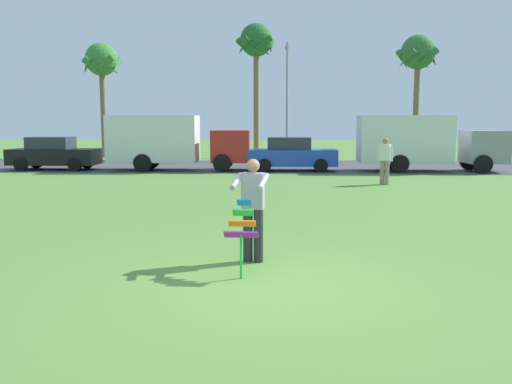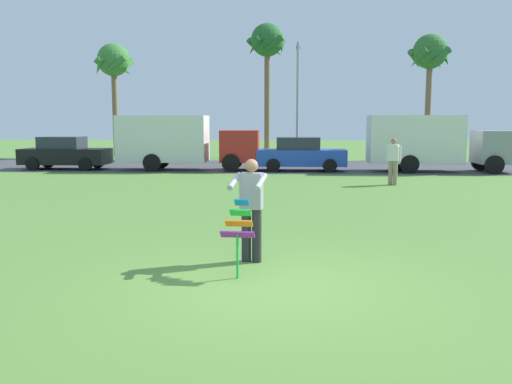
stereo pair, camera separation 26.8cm
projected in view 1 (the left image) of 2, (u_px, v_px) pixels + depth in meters
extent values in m
plane|color=#568438|center=(275.00, 287.00, 7.62)|extent=(120.00, 120.00, 0.00)
cube|color=#424247|center=(280.00, 166.00, 27.95)|extent=(120.00, 8.00, 0.01)
cylinder|color=#26262B|center=(258.00, 236.00, 8.92)|extent=(0.16, 0.16, 0.90)
cylinder|color=#26262B|center=(248.00, 235.00, 8.96)|extent=(0.16, 0.16, 0.90)
cube|color=gray|center=(253.00, 191.00, 8.84)|extent=(0.39, 0.27, 0.60)
sphere|color=#9E7051|center=(253.00, 166.00, 8.79)|extent=(0.22, 0.22, 0.22)
cylinder|color=gray|center=(263.00, 182.00, 8.53)|extent=(0.18, 0.59, 0.24)
cylinder|color=gray|center=(237.00, 181.00, 8.63)|extent=(0.18, 0.59, 0.24)
cube|color=blue|center=(244.00, 202.00, 8.37)|extent=(0.23, 0.15, 0.12)
cube|color=green|center=(243.00, 213.00, 8.23)|extent=(0.32, 0.15, 0.12)
cube|color=orange|center=(242.00, 223.00, 8.09)|extent=(0.42, 0.15, 0.12)
cube|color=purple|center=(241.00, 234.00, 7.94)|extent=(0.52, 0.16, 0.12)
cylinder|color=green|center=(241.00, 257.00, 7.99)|extent=(0.04, 0.04, 0.67)
cube|color=black|center=(55.00, 157.00, 26.02)|extent=(4.20, 1.71, 0.76)
cube|color=#282D38|center=(51.00, 143.00, 25.94)|extent=(2.02, 1.40, 0.60)
cylinder|color=black|center=(87.00, 162.00, 26.79)|extent=(0.64, 0.22, 0.64)
cylinder|color=black|center=(75.00, 165.00, 25.20)|extent=(0.64, 0.22, 0.64)
cylinder|color=black|center=(36.00, 162.00, 26.92)|extent=(0.64, 0.22, 0.64)
cylinder|color=black|center=(21.00, 164.00, 25.33)|extent=(0.64, 0.22, 0.64)
cube|color=#B2231E|center=(231.00, 146.00, 25.62)|extent=(1.85, 1.95, 1.50)
cube|color=silver|center=(154.00, 139.00, 25.65)|extent=(4.25, 2.11, 2.20)
cylinder|color=black|center=(225.00, 160.00, 26.63)|extent=(0.85, 0.30, 0.84)
cylinder|color=black|center=(222.00, 163.00, 24.81)|extent=(0.85, 0.30, 0.84)
cylinder|color=black|center=(151.00, 160.00, 26.71)|extent=(0.85, 0.30, 0.84)
cylinder|color=black|center=(143.00, 163.00, 24.89)|extent=(0.85, 0.30, 0.84)
cube|color=#2347B7|center=(292.00, 157.00, 25.47)|extent=(4.21, 1.73, 0.76)
cube|color=#282D38|center=(289.00, 143.00, 25.39)|extent=(2.03, 1.41, 0.60)
cylinder|color=black|center=(318.00, 163.00, 26.26)|extent=(0.64, 0.23, 0.64)
cylinder|color=black|center=(321.00, 166.00, 24.66)|extent=(0.64, 0.23, 0.64)
cylinder|color=black|center=(265.00, 163.00, 26.36)|extent=(0.64, 0.23, 0.64)
cylinder|color=black|center=(264.00, 165.00, 24.76)|extent=(0.64, 0.23, 0.64)
cube|color=gray|center=(484.00, 147.00, 24.94)|extent=(1.82, 1.92, 1.50)
cube|color=silver|center=(404.00, 139.00, 25.11)|extent=(4.22, 2.05, 2.20)
cylinder|color=black|center=(469.00, 161.00, 25.97)|extent=(0.84, 0.29, 0.84)
cylinder|color=black|center=(483.00, 164.00, 24.15)|extent=(0.84, 0.29, 0.84)
cylinder|color=black|center=(392.00, 161.00, 26.19)|extent=(0.84, 0.29, 0.84)
cylinder|color=black|center=(400.00, 164.00, 24.37)|extent=(0.84, 0.29, 0.84)
cylinder|color=brown|center=(103.00, 110.00, 34.99)|extent=(0.36, 0.36, 6.12)
sphere|color=#387A33|center=(101.00, 59.00, 34.56)|extent=(2.10, 2.10, 2.10)
cone|color=#387A33|center=(116.00, 66.00, 34.58)|extent=(0.44, 1.56, 1.28)
cone|color=#387A33|center=(111.00, 68.00, 35.50)|extent=(1.62, 0.90, 1.28)
cone|color=#387A33|center=(93.00, 67.00, 35.21)|extent=(1.27, 1.52, 1.28)
cone|color=#387A33|center=(87.00, 66.00, 34.11)|extent=(1.27, 1.52, 1.28)
cone|color=#387A33|center=(101.00, 65.00, 33.71)|extent=(1.62, 0.90, 1.28)
cylinder|color=brown|center=(256.00, 101.00, 34.73)|extent=(0.36, 0.36, 7.32)
sphere|color=#236028|center=(256.00, 40.00, 34.22)|extent=(2.10, 2.10, 2.10)
cone|color=#236028|center=(271.00, 47.00, 34.24)|extent=(0.44, 1.56, 1.28)
cone|color=#236028|center=(261.00, 49.00, 35.16)|extent=(1.62, 0.90, 1.28)
cone|color=#236028|center=(245.00, 48.00, 34.87)|extent=(1.27, 1.52, 1.28)
cone|color=#236028|center=(244.00, 46.00, 33.77)|extent=(1.27, 1.52, 1.28)
cone|color=#236028|center=(260.00, 45.00, 33.37)|extent=(1.62, 0.90, 1.28)
cylinder|color=brown|center=(416.00, 108.00, 33.35)|extent=(0.36, 0.36, 6.38)
sphere|color=#2D6B2D|center=(418.00, 52.00, 32.91)|extent=(2.10, 2.10, 2.10)
cone|color=#2D6B2D|center=(433.00, 59.00, 32.92)|extent=(0.44, 1.56, 1.28)
cone|color=#2D6B2D|center=(419.00, 61.00, 33.85)|extent=(1.62, 0.90, 1.28)
cone|color=#2D6B2D|center=(403.00, 61.00, 33.56)|extent=(1.27, 1.52, 1.28)
cone|color=#2D6B2D|center=(407.00, 59.00, 32.45)|extent=(1.27, 1.52, 1.28)
cone|color=#2D6B2D|center=(427.00, 58.00, 32.06)|extent=(1.62, 0.90, 1.28)
cylinder|color=#9E9EA3|center=(287.00, 102.00, 32.08)|extent=(0.16, 0.16, 7.00)
cylinder|color=#9E9EA3|center=(287.00, 45.00, 32.33)|extent=(0.10, 1.40, 0.10)
cube|color=#4C4C51|center=(287.00, 48.00, 32.98)|extent=(0.24, 0.44, 0.16)
cylinder|color=gray|center=(382.00, 172.00, 19.96)|extent=(0.16, 0.16, 0.90)
cylinder|color=gray|center=(387.00, 173.00, 19.88)|extent=(0.16, 0.16, 0.90)
cube|color=silver|center=(385.00, 152.00, 19.82)|extent=(0.42, 0.36, 0.60)
sphere|color=#9E7051|center=(386.00, 141.00, 19.77)|extent=(0.22, 0.22, 0.22)
cylinder|color=silver|center=(379.00, 153.00, 19.94)|extent=(0.09, 0.09, 0.58)
cylinder|color=silver|center=(392.00, 154.00, 19.71)|extent=(0.09, 0.09, 0.58)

